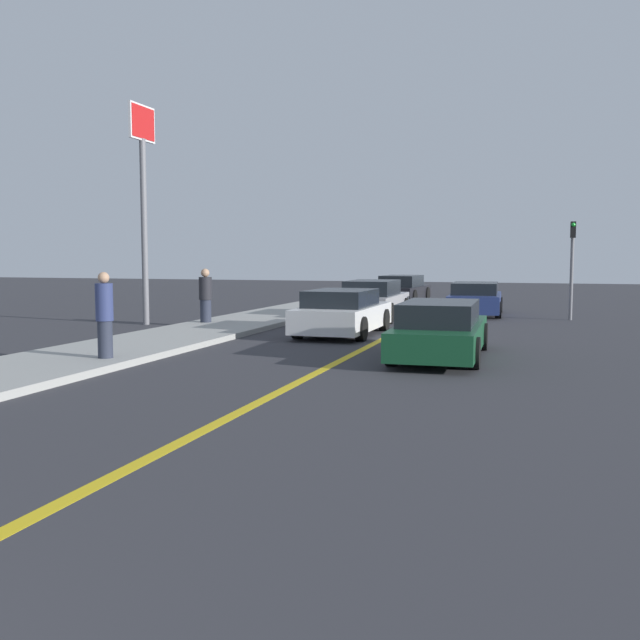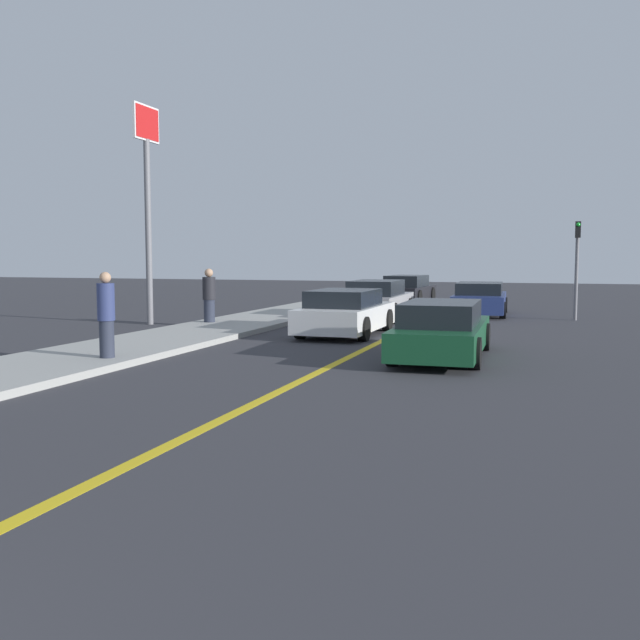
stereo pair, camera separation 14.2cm
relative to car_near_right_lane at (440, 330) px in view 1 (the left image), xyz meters
The scene contains 11 objects.
road_center_line 3.91m from the car_near_right_lane, 120.19° to the left, with size 0.20×60.00×0.01m.
sidewalk_left 7.17m from the car_near_right_lane, behind, with size 2.88×30.51×0.14m.
car_near_right_lane is the anchor object (origin of this frame).
car_ahead_center 4.94m from the car_near_right_lane, 131.09° to the left, with size 1.97×4.38×1.27m.
car_far_distant 9.47m from the car_near_right_lane, 112.08° to the left, with size 1.93×4.54×1.36m.
car_parked_left_lot 11.73m from the car_near_right_lane, 91.68° to the left, with size 2.10×4.57×1.22m.
car_oncoming_far 17.85m from the car_near_right_lane, 103.63° to the left, with size 2.07×4.58×1.31m.
pedestrian_near_curb 7.04m from the car_near_right_lane, 154.17° to the right, with size 0.35×0.35×1.74m.
pedestrian_mid_group 9.21m from the car_near_right_lane, 149.70° to the left, with size 0.41×0.41×1.67m.
traffic_light 11.03m from the car_near_right_lane, 74.11° to the left, with size 0.18×0.40×3.37m.
roadside_sign 11.92m from the car_near_right_lane, 155.05° to the left, with size 0.20×1.42×6.94m.
Camera 1 is at (4.08, -0.73, 2.20)m, focal length 40.00 mm.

